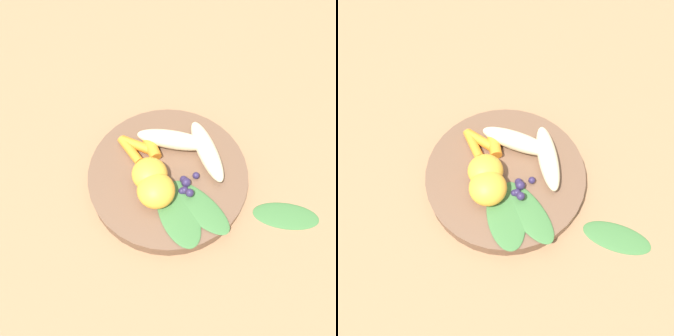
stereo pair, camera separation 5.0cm
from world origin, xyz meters
TOP-DOWN VIEW (x-y plane):
  - ground_plane at (0.00, 0.00)m, footprint 2.40×2.40m
  - bowl at (0.00, 0.00)m, footprint 0.25×0.25m
  - banana_peeled_left at (-0.02, -0.05)m, footprint 0.12×0.07m
  - banana_peeled_right at (-0.06, -0.02)m, footprint 0.04×0.12m
  - orange_segment_near at (0.03, 0.04)m, footprint 0.05×0.05m
  - orange_segment_far at (0.03, 0.01)m, footprint 0.05×0.05m
  - carrot_front at (0.02, -0.04)m, footprint 0.03×0.05m
  - carrot_mid_left at (0.04, -0.05)m, footprint 0.05×0.04m
  - carrot_mid_right at (0.05, -0.05)m, footprint 0.03×0.05m
  - blueberry_pile at (-0.02, 0.03)m, footprint 0.06×0.04m
  - kale_leaf_left at (0.00, 0.07)m, footprint 0.07×0.11m
  - kale_leaf_right at (-0.03, 0.07)m, footprint 0.10×0.12m
  - kale_leaf_stray at (-0.16, 0.10)m, footprint 0.11×0.07m

SIDE VIEW (x-z plane):
  - ground_plane at x=0.00m, z-range 0.00..0.00m
  - kale_leaf_stray at x=-0.16m, z-range 0.00..0.01m
  - bowl at x=0.00m, z-range 0.00..0.03m
  - kale_leaf_left at x=0.00m, z-range 0.03..0.03m
  - kale_leaf_right at x=-0.03m, z-range 0.03..0.03m
  - carrot_mid_right at x=0.05m, z-range 0.03..0.04m
  - carrot_mid_left at x=0.04m, z-range 0.03..0.04m
  - blueberry_pile at x=-0.02m, z-range 0.02..0.05m
  - carrot_front at x=0.02m, z-range 0.03..0.05m
  - banana_peeled_left at x=-0.02m, z-range 0.03..0.06m
  - banana_peeled_right at x=-0.06m, z-range 0.03..0.06m
  - orange_segment_far at x=0.03m, z-range 0.03..0.07m
  - orange_segment_near at x=0.03m, z-range 0.03..0.07m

